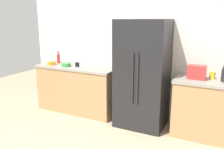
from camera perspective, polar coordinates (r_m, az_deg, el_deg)
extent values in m
cube|color=silver|center=(4.26, 8.45, 7.43)|extent=(4.99, 0.10, 2.73)
cube|color=tan|center=(4.69, -8.29, -3.64)|extent=(1.59, 0.60, 0.87)
cube|color=gray|center=(4.57, -8.48, 1.82)|extent=(1.62, 0.63, 0.04)
cube|color=tan|center=(3.92, 23.47, -8.14)|extent=(1.14, 0.60, 0.87)
cube|color=gray|center=(3.78, 24.11, -1.69)|extent=(1.17, 0.63, 0.04)
cube|color=black|center=(3.93, 7.53, 0.09)|extent=(0.81, 0.68, 1.80)
cylinder|color=#262628|center=(3.62, 5.11, -1.01)|extent=(0.02, 0.02, 0.81)
cylinder|color=#262628|center=(3.59, 6.29, -1.15)|extent=(0.02, 0.02, 0.81)
cube|color=red|center=(3.76, 20.16, 0.54)|extent=(0.27, 0.16, 0.21)
cylinder|color=red|center=(4.94, -13.04, 3.76)|extent=(0.07, 0.07, 0.18)
cylinder|color=red|center=(4.93, -13.11, 5.05)|extent=(0.03, 0.03, 0.05)
cylinder|color=#333338|center=(4.92, -13.13, 5.43)|extent=(0.04, 0.04, 0.02)
cylinder|color=black|center=(4.51, -8.56, 2.45)|extent=(0.08, 0.08, 0.08)
cylinder|color=yellow|center=(3.87, 23.47, -0.17)|extent=(0.09, 0.09, 0.11)
cylinder|color=orange|center=(4.81, -14.66, 2.71)|extent=(0.17, 0.17, 0.06)
cylinder|color=green|center=(4.57, -11.20, 2.39)|extent=(0.18, 0.18, 0.07)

